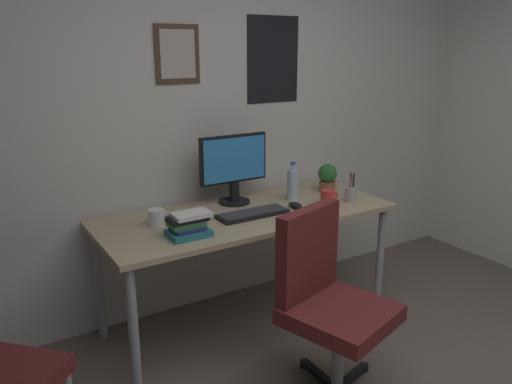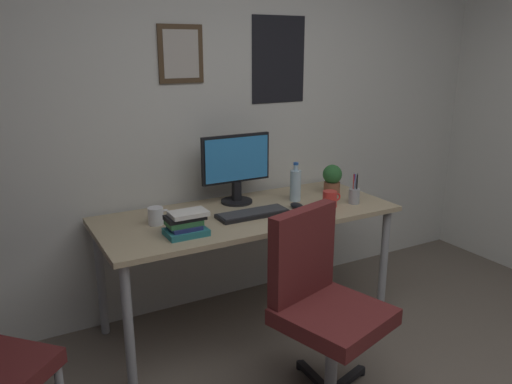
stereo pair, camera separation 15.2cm
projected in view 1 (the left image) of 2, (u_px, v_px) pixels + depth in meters
The scene contains 12 objects.
wall_back at pixel (223, 109), 3.26m from camera, with size 4.40×0.10×2.60m.
desk at pixel (247, 223), 3.03m from camera, with size 1.79×0.73×0.74m.
office_chair at pixel (327, 296), 2.42m from camera, with size 0.58×0.59×0.95m.
monitor at pixel (234, 166), 3.12m from camera, with size 0.46×0.20×0.43m.
keyboard at pixel (253, 214), 2.94m from camera, with size 0.43×0.15×0.03m.
computer_mouse at pixel (295, 205), 3.08m from camera, with size 0.06×0.11×0.04m.
water_bottle at pixel (293, 184), 3.21m from camera, with size 0.07×0.07×0.25m.
coffee_mug_near at pixel (156, 218), 2.76m from camera, with size 0.12×0.09×0.10m.
coffee_mug_far at pixel (328, 198), 3.12m from camera, with size 0.13×0.09×0.10m.
potted_plant at pixel (327, 177), 3.40m from camera, with size 0.13×0.13×0.19m.
pen_cup at pixel (351, 194), 3.19m from camera, with size 0.07×0.07×0.20m.
book_stack_left at pixel (188, 225), 2.61m from camera, with size 0.22×0.16×0.13m.
Camera 1 is at (-1.56, -0.74, 1.68)m, focal length 35.16 mm.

